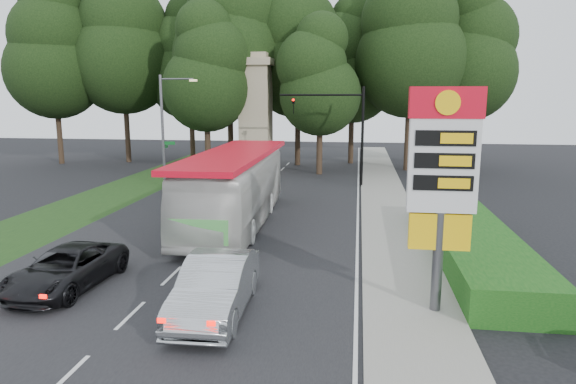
# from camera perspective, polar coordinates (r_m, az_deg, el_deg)

# --- Properties ---
(ground) EXTENTS (120.00, 120.00, 0.00)m
(ground) POSITION_cam_1_polar(r_m,az_deg,el_deg) (16.33, -17.83, -13.70)
(ground) COLOR black
(ground) RESTS_ON ground
(road_surface) EXTENTS (14.00, 80.00, 0.02)m
(road_surface) POSITION_cam_1_polar(r_m,az_deg,el_deg) (27.02, -6.86, -3.47)
(road_surface) COLOR black
(road_surface) RESTS_ON ground
(sidewalk_right) EXTENTS (3.00, 80.00, 0.12)m
(sidewalk_right) POSITION_cam_1_polar(r_m,az_deg,el_deg) (26.22, 11.47, -3.95)
(sidewalk_right) COLOR gray
(sidewalk_right) RESTS_ON ground
(grass_verge_left) EXTENTS (5.00, 50.00, 0.02)m
(grass_verge_left) POSITION_cam_1_polar(r_m,az_deg,el_deg) (35.89, -19.21, -0.45)
(grass_verge_left) COLOR #193814
(grass_verge_left) RESTS_ON ground
(hedge) EXTENTS (3.00, 14.00, 1.20)m
(hedge) POSITION_cam_1_polar(r_m,az_deg,el_deg) (22.66, 19.76, -5.30)
(hedge) COLOR #144A13
(hedge) RESTS_ON ground
(gas_station_pylon) EXTENTS (2.10, 0.45, 6.85)m
(gas_station_pylon) POSITION_cam_1_polar(r_m,az_deg,el_deg) (15.66, 16.82, 2.33)
(gas_station_pylon) COLOR #59595E
(gas_station_pylon) RESTS_ON ground
(traffic_signal_mast) EXTENTS (6.10, 0.35, 7.20)m
(traffic_signal_mast) POSITION_cam_1_polar(r_m,az_deg,el_deg) (37.38, 6.27, 7.72)
(traffic_signal_mast) COLOR black
(traffic_signal_mast) RESTS_ON ground
(streetlight_signs) EXTENTS (2.75, 0.98, 8.00)m
(streetlight_signs) POSITION_cam_1_polar(r_m,az_deg,el_deg) (37.96, -13.47, 7.18)
(streetlight_signs) COLOR #59595E
(streetlight_signs) RESTS_ON ground
(monument) EXTENTS (3.00, 3.00, 10.05)m
(monument) POSITION_cam_1_polar(r_m,az_deg,el_deg) (44.22, -3.60, 8.78)
(monument) COLOR tan
(monument) RESTS_ON ground
(tree_far_west) EXTENTS (8.96, 8.96, 17.60)m
(tree_far_west) POSITION_cam_1_polar(r_m,az_deg,el_deg) (54.66, -24.69, 14.08)
(tree_far_west) COLOR #2D2116
(tree_far_west) RESTS_ON ground
(tree_west_mid) EXTENTS (9.80, 9.80, 19.25)m
(tree_west_mid) POSITION_cam_1_polar(r_m,az_deg,el_deg) (53.64, -17.97, 15.68)
(tree_west_mid) COLOR #2D2116
(tree_west_mid) RESTS_ON ground
(tree_west_near) EXTENTS (8.40, 8.40, 16.50)m
(tree_west_near) POSITION_cam_1_polar(r_m,az_deg,el_deg) (53.14, -10.87, 14.24)
(tree_west_near) COLOR #2D2116
(tree_west_near) RESTS_ON ground
(tree_center_left) EXTENTS (10.08, 10.08, 19.80)m
(tree_center_left) POSITION_cam_1_polar(r_m,az_deg,el_deg) (48.09, -6.63, 17.15)
(tree_center_left) COLOR #2D2116
(tree_center_left) RESTS_ON ground
(tree_center_right) EXTENTS (9.24, 9.24, 18.15)m
(tree_center_right) POSITION_cam_1_polar(r_m,az_deg,el_deg) (48.86, 1.11, 15.93)
(tree_center_right) COLOR #2D2116
(tree_center_right) RESTS_ON ground
(tree_east_near) EXTENTS (8.12, 8.12, 15.95)m
(tree_east_near) POSITION_cam_1_polar(r_m,az_deg,el_deg) (50.42, 7.21, 14.16)
(tree_east_near) COLOR #2D2116
(tree_east_near) RESTS_ON ground
(tree_east_mid) EXTENTS (9.52, 9.52, 18.70)m
(tree_east_mid) POSITION_cam_1_polar(r_m,az_deg,el_deg) (46.76, 13.59, 16.29)
(tree_east_mid) COLOR #2D2116
(tree_east_mid) RESTS_ON ground
(tree_far_east) EXTENTS (8.68, 8.68, 17.05)m
(tree_far_east) POSITION_cam_1_polar(r_m,az_deg,el_deg) (49.34, 19.28, 14.52)
(tree_far_east) COLOR #2D2116
(tree_far_east) RESTS_ON ground
(tree_monument_left) EXTENTS (7.28, 7.28, 14.30)m
(tree_monument_left) POSITION_cam_1_polar(r_m,az_deg,el_deg) (44.24, -9.14, 13.30)
(tree_monument_left) COLOR #2D2116
(tree_monument_left) RESTS_ON ground
(tree_monument_right) EXTENTS (6.72, 6.72, 13.20)m
(tree_monument_right) POSITION_cam_1_polar(r_m,az_deg,el_deg) (42.96, 3.60, 12.60)
(tree_monument_right) COLOR #2D2116
(tree_monument_right) RESTS_ON ground
(transit_bus) EXTENTS (3.64, 13.59, 3.76)m
(transit_bus) POSITION_cam_1_polar(r_m,az_deg,el_deg) (26.46, -5.92, 0.38)
(transit_bus) COLOR silver
(transit_bus) RESTS_ON ground
(sedan_silver) EXTENTS (2.04, 5.40, 1.76)m
(sedan_silver) POSITION_cam_1_polar(r_m,az_deg,el_deg) (16.04, -8.04, -10.33)
(sedan_silver) COLOR #B2B6BA
(sedan_silver) RESTS_ON ground
(suv_charcoal) EXTENTS (2.65, 5.20, 1.41)m
(suv_charcoal) POSITION_cam_1_polar(r_m,az_deg,el_deg) (19.50, -23.42, -7.82)
(suv_charcoal) COLOR black
(suv_charcoal) RESTS_ON ground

